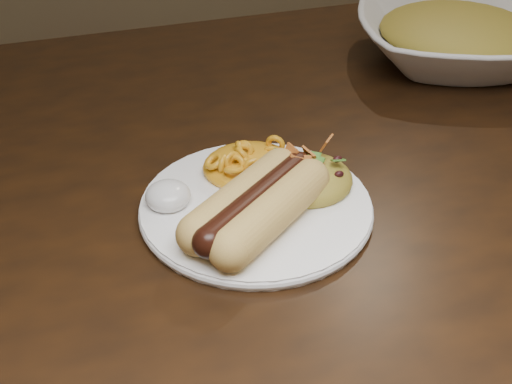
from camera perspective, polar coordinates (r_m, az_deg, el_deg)
name	(u,v)px	position (r m, az deg, el deg)	size (l,w,h in m)	color
table	(205,261)	(0.63, -4.86, -6.61)	(1.60, 0.90, 0.75)	black
plate	(256,206)	(0.54, 0.00, -1.34)	(0.21, 0.21, 0.01)	white
hotdog	(257,204)	(0.50, 0.14, -1.11)	(0.12, 0.13, 0.04)	#E8C15E
mac_and_cheese	(249,154)	(0.57, -0.69, 3.65)	(0.09, 0.08, 0.03)	gold
sour_cream	(168,192)	(0.53, -8.42, 0.02)	(0.04, 0.04, 0.02)	white
taco_salad	(308,172)	(0.55, 4.96, 1.93)	(0.08, 0.08, 0.04)	orange
serving_bowl	(456,41)	(0.86, 18.52, 13.48)	(0.26, 0.26, 0.06)	silver
bowl_filling	(459,28)	(0.85, 18.74, 14.58)	(0.21, 0.21, 0.05)	orange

